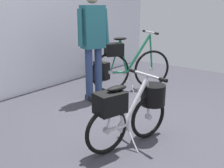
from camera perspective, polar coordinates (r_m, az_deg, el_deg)
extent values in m
plane|color=#38383F|center=(3.02, 5.57, -10.53)|extent=(6.85, 6.85, 0.00)
cube|color=silver|center=(4.31, -20.60, 15.19)|extent=(6.85, 0.10, 2.68)
torus|color=black|center=(2.85, 7.91, -7.07)|extent=(0.47, 0.16, 0.48)
cylinder|color=#B7B7BC|center=(2.85, 7.91, -7.07)|extent=(0.07, 0.06, 0.06)
torus|color=black|center=(2.53, -1.19, -10.10)|extent=(0.47, 0.16, 0.48)
cylinder|color=#B7B7BC|center=(2.53, -1.19, -10.10)|extent=(0.07, 0.06, 0.06)
cylinder|color=silver|center=(2.59, 0.72, -9.61)|extent=(0.21, 0.09, 0.05)
cylinder|color=silver|center=(2.65, 5.10, -3.98)|extent=(0.33, 0.13, 0.46)
cylinder|color=silver|center=(2.54, 1.82, -5.40)|extent=(0.13, 0.07, 0.40)
cylinder|color=silver|center=(2.59, 0.72, -9.61)|extent=(0.21, 0.08, 0.04)
cylinder|color=silver|center=(2.76, 7.75, -3.11)|extent=(0.08, 0.05, 0.43)
cylinder|color=silver|center=(2.48, -0.07, -5.82)|extent=(0.14, 0.06, 0.39)
ellipsoid|color=black|center=(2.44, 1.06, -0.94)|extent=(0.24, 0.15, 0.05)
cylinder|color=#B7B7BC|center=(2.67, 7.61, 1.52)|extent=(0.03, 0.03, 0.04)
cylinder|color=#B7B7BC|center=(2.67, 7.63, 1.93)|extent=(0.14, 0.43, 0.03)
cylinder|color=black|center=(2.52, 11.08, 0.88)|extent=(0.06, 0.10, 0.04)
cylinder|color=black|center=(2.82, 4.54, 2.86)|extent=(0.06, 0.10, 0.04)
cylinder|color=#B7B7BC|center=(2.65, 2.54, -9.12)|extent=(0.14, 0.05, 0.14)
cylinder|color=#B7B7BC|center=(2.66, 4.40, -11.88)|extent=(0.07, 0.19, 0.22)
cylinder|color=black|center=(2.80, 8.91, -2.33)|extent=(0.32, 0.32, 0.22)
cube|color=black|center=(2.44, -0.38, -4.10)|extent=(0.32, 0.27, 0.20)
torus|color=black|center=(4.57, 8.65, 3.22)|extent=(0.57, 0.39, 0.65)
cylinder|color=#B7B7BC|center=(4.57, 8.65, 3.22)|extent=(0.08, 0.07, 0.06)
torus|color=black|center=(4.28, -0.35, 2.50)|extent=(0.57, 0.39, 0.65)
cylinder|color=#B7B7BC|center=(4.28, -0.35, 2.50)|extent=(0.08, 0.07, 0.06)
cylinder|color=#1E724C|center=(4.33, 1.45, 2.55)|extent=(0.26, 0.19, 0.05)
cylinder|color=#1E724C|center=(4.40, 5.74, 6.61)|extent=(0.39, 0.28, 0.63)
cylinder|color=#1E724C|center=(4.30, 2.51, 6.01)|extent=(0.15, 0.11, 0.55)
cylinder|color=#1E724C|center=(4.33, 1.45, 2.55)|extent=(0.25, 0.18, 0.04)
cylinder|color=#1E724C|center=(4.50, 8.47, 6.84)|extent=(0.09, 0.07, 0.59)
cylinder|color=#1E724C|center=(4.25, 0.71, 6.01)|extent=(0.17, 0.12, 0.53)
ellipsoid|color=black|center=(4.24, 1.79, 9.82)|extent=(0.23, 0.20, 0.05)
cylinder|color=#B7B7BC|center=(4.44, 8.29, 10.82)|extent=(0.03, 0.03, 0.04)
cylinder|color=#B7B7BC|center=(4.44, 8.30, 11.08)|extent=(0.26, 0.38, 0.03)
cylinder|color=black|center=(4.24, 9.66, 10.76)|extent=(0.08, 0.10, 0.04)
cylinder|color=black|center=(4.63, 7.06, 11.36)|extent=(0.08, 0.10, 0.04)
cylinder|color=#B7B7BC|center=(4.38, 3.20, 2.59)|extent=(0.13, 0.09, 0.14)
cylinder|color=#B7B7BC|center=(4.36, 4.25, 0.28)|extent=(0.12, 0.17, 0.30)
cube|color=black|center=(4.22, 0.42, 7.51)|extent=(0.34, 0.32, 0.20)
cylinder|color=navy|center=(3.92, -4.99, 2.04)|extent=(0.11, 0.11, 0.78)
cube|color=black|center=(3.98, -4.52, -3.07)|extent=(0.16, 0.26, 0.07)
cylinder|color=navy|center=(3.99, -2.98, 2.37)|extent=(0.11, 0.11, 0.78)
cube|color=black|center=(4.05, -2.54, -2.65)|extent=(0.16, 0.26, 0.07)
cube|color=#23606B|center=(3.84, -4.19, 12.25)|extent=(0.37, 0.29, 0.60)
cylinder|color=#23606B|center=(3.73, -6.94, 12.05)|extent=(0.13, 0.12, 0.51)
cylinder|color=#23606B|center=(3.93, -1.36, 12.41)|extent=(0.10, 0.12, 0.51)
cube|color=black|center=(5.12, -2.27, 3.02)|extent=(0.18, 0.33, 0.33)
cube|color=black|center=(5.07, -2.98, 2.29)|extent=(0.05, 0.23, 0.15)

